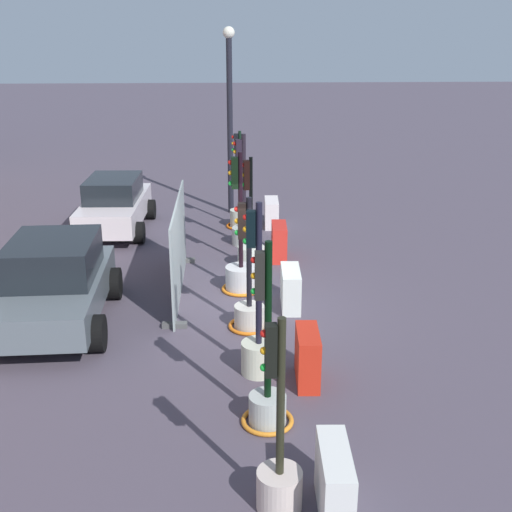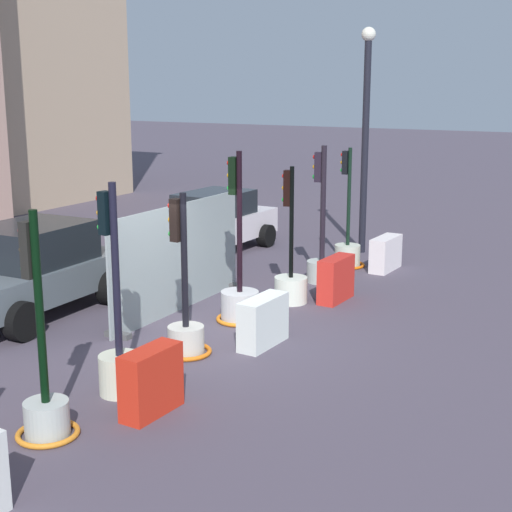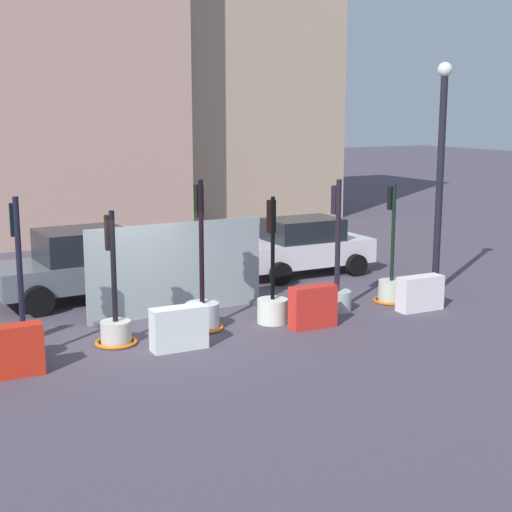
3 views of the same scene
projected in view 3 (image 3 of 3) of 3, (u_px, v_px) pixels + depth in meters
ground_plane at (157, 336)px, 15.69m from camera, size 120.00×120.00×0.00m
traffic_light_2 at (23, 328)px, 14.08m from camera, size 0.61×0.61×3.06m
traffic_light_3 at (115, 320)px, 15.05m from camera, size 0.85×0.85×2.68m
traffic_light_4 at (202, 307)px, 16.07m from camera, size 0.90×0.90×3.18m
traffic_light_5 at (272, 301)px, 16.56m from camera, size 0.67×0.67×2.77m
traffic_light_6 at (337, 285)px, 17.49m from camera, size 0.67×0.67×3.05m
traffic_light_7 at (391, 284)px, 18.37m from camera, size 0.86×0.86×2.88m
construction_barrier_1 at (15, 351)px, 13.25m from camera, size 0.97×0.41×0.92m
construction_barrier_2 at (179, 328)px, 14.72m from camera, size 1.11×0.43×0.85m
construction_barrier_3 at (313, 307)px, 16.18m from camera, size 1.03×0.41×0.91m
construction_barrier_4 at (420, 293)px, 17.59m from camera, size 1.12×0.45×0.81m
car_grey_saloon at (79, 265)px, 18.48m from camera, size 4.04×2.36×1.74m
car_white_van at (303, 246)px, 21.37m from camera, size 3.97×2.09×1.59m
building_corner_block at (187, 41)px, 31.25m from camera, size 11.92×6.69×14.64m
street_lamp_post at (441, 162)px, 18.82m from camera, size 0.36×0.36×5.72m
site_fence_panel at (177, 271)px, 17.16m from camera, size 4.23×0.50×2.10m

